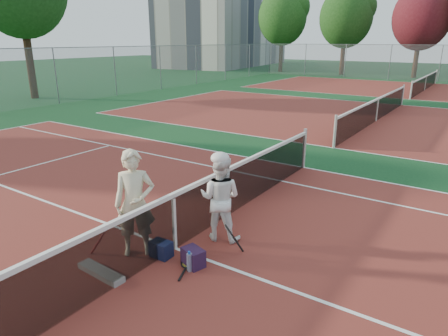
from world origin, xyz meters
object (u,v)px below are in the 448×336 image
Objects in this scene: apartment_block at (227,8)px; water_bottle at (189,262)px; player_a at (135,203)px; net_main at (174,221)px; racket_red at (105,240)px; sports_bag_purple at (193,257)px; sports_bag_navy at (161,249)px; racket_spare at (188,264)px; player_b at (220,198)px; racket_black_held at (230,240)px.

apartment_block reaches higher than water_bottle.
apartment_block reaches higher than player_a.
player_a is at bearing -58.19° from apartment_block.
net_main is 21.25× the size of racket_red.
sports_bag_purple is (1.02, 0.19, -0.74)m from player_a.
water_bottle is (0.66, -0.08, 0.01)m from sports_bag_navy.
sports_bag_navy is (-0.54, -0.04, 0.11)m from racket_spare.
sports_bag_purple is at bearing 83.71° from player_b.
water_bottle is at bearing -32.64° from net_main.
net_main is 7.12× the size of player_b.
sports_bag_navy is (-0.89, -0.69, -0.13)m from racket_black_held.
racket_black_held is at bearing -49.07° from racket_spare.
water_bottle is at bearing -19.32° from racket_red.
player_a is at bearing 5.95° from racket_red.
player_b reaches higher than racket_spare.
water_bottle is at bearing 84.66° from player_b.
water_bottle is (0.05, -0.15, 0.00)m from sports_bag_purple.
racket_red is at bearing -166.06° from water_bottle.
player_b reaches higher than water_bottle.
net_main is 1.17m from racket_red.
player_b is 4.46× the size of sports_bag_navy.
water_bottle reaches higher than sports_bag_purple.
racket_spare is 0.21m from water_bottle.
apartment_block reaches higher than sports_bag_navy.
sports_bag_purple is at bearing 6.91° from sports_bag_navy.
player_a reaches higher than water_bottle.
racket_black_held is (28.87, -43.63, -7.23)m from apartment_block.
water_bottle is at bearing -73.42° from sports_bag_purple.
apartment_block reaches higher than racket_black_held.
sports_bag_navy is 0.96× the size of sports_bag_purple.
water_bottle is at bearing -7.01° from sports_bag_navy.
player_a is at bearing -19.76° from racket_black_held.
apartment_block reaches higher than racket_red.
player_a is at bearing -178.09° from water_bottle.
sports_bag_navy is 0.66m from water_bottle.
racket_spare is (0.10, -1.04, -0.74)m from player_b.
apartment_block is 53.35m from water_bottle.
sports_bag_purple is (0.17, -1.01, -0.62)m from player_b.
player_a is (-0.43, -0.44, 0.38)m from net_main.
apartment_block is 52.82m from racket_black_held.
water_bottle is (1.07, 0.04, -0.74)m from player_a.
racket_red is 0.86× the size of racket_spare.
racket_red is 1.52m from sports_bag_purple.
racket_spare is 0.14m from sports_bag_purple.
net_main is at bearing 86.41° from sports_bag_navy.
net_main is at bearing 147.36° from water_bottle.
sports_bag_navy is at bearing -93.59° from net_main.
net_main is at bearing 40.45° from racket_spare.
apartment_block is at bearing -108.13° from racket_black_held.
apartment_block is 42.58× the size of racket_red.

